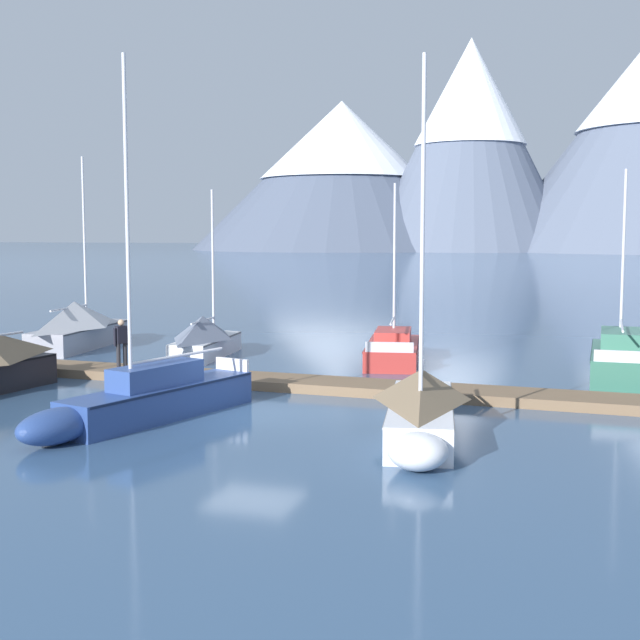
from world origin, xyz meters
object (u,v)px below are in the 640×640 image
sailboat_mid_dock_port (207,337)px  sailboat_mid_dock_starboard (144,400)px  sailboat_nearest_berth (80,325)px  sailboat_far_berth (393,348)px  person_on_dock (121,340)px  sailboat_end_of_dock (620,359)px  sailboat_outer_slip (421,405)px

sailboat_mid_dock_port → sailboat_mid_dock_starboard: (3.63, -11.53, -0.20)m
sailboat_nearest_berth → sailboat_far_berth: bearing=1.1°
sailboat_mid_dock_port → person_on_dock: (-0.70, -5.32, 0.46)m
sailboat_far_berth → sailboat_end_of_dock: sailboat_end_of_dock is taller
sailboat_nearest_berth → sailboat_mid_dock_starboard: size_ratio=0.87×
sailboat_mid_dock_starboard → sailboat_far_berth: size_ratio=1.37×
sailboat_outer_slip → sailboat_far_berth: bearing=106.1°
sailboat_far_berth → sailboat_outer_slip: size_ratio=0.76×
sailboat_mid_dock_port → sailboat_end_of_dock: 15.66m
sailboat_mid_dock_starboard → sailboat_outer_slip: (7.21, 0.69, 0.16)m
sailboat_far_berth → sailboat_end_of_dock: bearing=-9.9°
sailboat_outer_slip → person_on_dock: 12.80m
sailboat_mid_dock_port → sailboat_end_of_dock: size_ratio=0.94×
person_on_dock → sailboat_nearest_berth: bearing=132.7°
sailboat_nearest_berth → person_on_dock: (5.66, -6.13, 0.29)m
sailboat_nearest_berth → sailboat_far_berth: (13.76, 0.28, -0.46)m
sailboat_mid_dock_starboard → sailboat_far_berth: 13.17m
sailboat_mid_dock_starboard → person_on_dock: 7.59m
sailboat_mid_dock_port → sailboat_outer_slip: (10.84, -10.84, -0.04)m
sailboat_far_berth → person_on_dock: (-8.10, -6.41, 0.75)m
sailboat_mid_dock_port → sailboat_end_of_dock: bearing=-1.3°
sailboat_far_berth → sailboat_outer_slip: bearing=-73.9°
sailboat_mid_dock_starboard → sailboat_outer_slip: sailboat_mid_dock_starboard is taller
sailboat_mid_dock_port → sailboat_mid_dock_starboard: bearing=-72.5°
sailboat_mid_dock_starboard → sailboat_mid_dock_port: bearing=107.5°
sailboat_nearest_berth → person_on_dock: 8.35m
sailboat_nearest_berth → sailboat_mid_dock_port: (6.36, -0.81, -0.17)m
person_on_dock → sailboat_end_of_dock: bearing=16.9°
sailboat_mid_dock_port → sailboat_outer_slip: 15.33m
sailboat_outer_slip → sailboat_end_of_dock: bearing=65.3°
sailboat_nearest_berth → sailboat_outer_slip: sailboat_outer_slip is taller
sailboat_mid_dock_port → sailboat_far_berth: 7.49m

